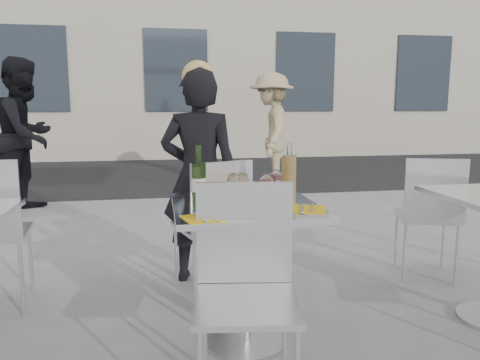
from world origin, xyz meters
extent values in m
plane|color=slate|center=(0.00, 0.00, 0.00)|extent=(80.00, 80.00, 0.00)
cube|color=black|center=(0.00, 6.50, 0.00)|extent=(24.00, 5.00, 0.00)
cylinder|color=#B7BABF|center=(0.00, 0.00, 0.01)|extent=(0.44, 0.44, 0.02)
cylinder|color=#B7BABF|center=(0.00, 0.00, 0.37)|extent=(0.07, 0.07, 0.72)
cube|color=silver|center=(0.00, 0.00, 0.73)|extent=(0.72, 0.72, 0.03)
cylinder|color=silver|center=(0.01, 0.94, 0.22)|extent=(0.02, 0.02, 0.44)
cylinder|color=silver|center=(-0.33, 0.84, 0.22)|extent=(0.02, 0.02, 0.44)
cylinder|color=silver|center=(0.11, 0.60, 0.22)|extent=(0.02, 0.02, 0.44)
cylinder|color=silver|center=(-0.22, 0.50, 0.22)|extent=(0.02, 0.02, 0.44)
cube|color=silver|center=(-0.11, 0.72, 0.45)|extent=(0.51, 0.51, 0.02)
cube|color=silver|center=(-0.05, 0.52, 0.68)|extent=(0.40, 0.14, 0.44)
cylinder|color=silver|center=(-0.25, -0.34, 0.22)|extent=(0.02, 0.02, 0.45)
cylinder|color=silver|center=(0.11, -0.39, 0.22)|extent=(0.02, 0.02, 0.45)
cube|color=silver|center=(-0.09, -0.54, 0.46)|extent=(0.47, 0.47, 0.02)
cube|color=silver|center=(-0.06, -0.33, 0.70)|extent=(0.42, 0.08, 0.45)
cylinder|color=silver|center=(-1.28, 0.90, 0.23)|extent=(0.02, 0.02, 0.46)
cylinder|color=silver|center=(-1.24, 0.54, 0.23)|extent=(0.02, 0.02, 0.46)
cylinder|color=silver|center=(1.70, 0.86, 0.22)|extent=(0.02, 0.02, 0.43)
cylinder|color=silver|center=(1.37, 0.97, 0.22)|extent=(0.02, 0.02, 0.43)
cylinder|color=silver|center=(1.59, 0.53, 0.22)|extent=(0.02, 0.02, 0.43)
cylinder|color=silver|center=(1.26, 0.64, 0.22)|extent=(0.02, 0.02, 0.43)
cube|color=silver|center=(1.48, 0.75, 0.44)|extent=(0.51, 0.51, 0.02)
cube|color=silver|center=(1.42, 0.56, 0.67)|extent=(0.39, 0.15, 0.43)
imported|color=black|center=(-0.15, 0.95, 0.75)|extent=(0.61, 0.48, 1.49)
imported|color=black|center=(-1.94, 3.52, 0.89)|extent=(0.92, 1.04, 1.78)
imported|color=tan|center=(1.20, 4.39, 0.86)|extent=(0.85, 1.21, 1.72)
cylinder|color=#DAB055|center=(0.03, -0.14, 0.76)|extent=(0.30, 0.30, 0.02)
cylinder|color=#C7B780|center=(0.03, -0.14, 0.77)|extent=(0.26, 0.26, 0.00)
cylinder|color=white|center=(0.04, 0.21, 0.76)|extent=(0.33, 0.33, 0.01)
cylinder|color=#DAB055|center=(0.04, 0.21, 0.77)|extent=(0.29, 0.29, 0.02)
cylinder|color=#C7B780|center=(0.04, 0.21, 0.78)|extent=(0.26, 0.26, 0.00)
cylinder|color=white|center=(0.01, 0.07, 0.76)|extent=(0.22, 0.22, 0.01)
ellipsoid|color=#1F6118|center=(0.01, 0.07, 0.80)|extent=(0.15, 0.15, 0.08)
sphere|color=#B21914|center=(0.05, 0.09, 0.81)|extent=(0.03, 0.03, 0.03)
cylinder|color=#355821|center=(-0.22, 0.10, 0.85)|extent=(0.07, 0.07, 0.20)
cone|color=#355821|center=(-0.22, 0.10, 0.95)|extent=(0.07, 0.07, 0.03)
cylinder|color=#355821|center=(-0.22, 0.10, 0.99)|extent=(0.03, 0.03, 0.10)
cylinder|color=silver|center=(-0.22, 0.10, 0.84)|extent=(0.08, 0.08, 0.07)
cylinder|color=tan|center=(0.28, 0.20, 0.86)|extent=(0.08, 0.08, 0.22)
cylinder|color=white|center=(0.28, 0.20, 1.00)|extent=(0.03, 0.03, 0.08)
cylinder|color=white|center=(0.18, 0.09, 0.80)|extent=(0.06, 0.06, 0.09)
cylinder|color=silver|center=(0.18, 0.09, 0.85)|extent=(0.06, 0.06, 0.02)
cylinder|color=white|center=(-0.06, 0.04, 0.75)|extent=(0.06, 0.06, 0.00)
cylinder|color=white|center=(-0.06, 0.04, 0.80)|extent=(0.01, 0.01, 0.09)
ellipsoid|color=white|center=(-0.06, 0.04, 0.86)|extent=(0.07, 0.07, 0.08)
ellipsoid|color=beige|center=(-0.06, 0.04, 0.85)|extent=(0.05, 0.05, 0.05)
cylinder|color=white|center=(-0.01, 0.04, 0.75)|extent=(0.06, 0.06, 0.00)
cylinder|color=white|center=(-0.01, 0.04, 0.80)|extent=(0.01, 0.01, 0.09)
ellipsoid|color=white|center=(-0.01, 0.04, 0.86)|extent=(0.07, 0.07, 0.08)
ellipsoid|color=beige|center=(-0.01, 0.04, 0.85)|extent=(0.05, 0.05, 0.05)
cylinder|color=white|center=(0.11, -0.02, 0.75)|extent=(0.06, 0.06, 0.00)
cylinder|color=white|center=(0.11, -0.02, 0.80)|extent=(0.01, 0.01, 0.09)
ellipsoid|color=white|center=(0.11, -0.02, 0.86)|extent=(0.07, 0.07, 0.08)
ellipsoid|color=#4F0B10|center=(0.11, -0.02, 0.85)|extent=(0.05, 0.05, 0.05)
cylinder|color=white|center=(0.19, 0.13, 0.75)|extent=(0.06, 0.06, 0.00)
cylinder|color=white|center=(0.19, 0.13, 0.80)|extent=(0.01, 0.01, 0.09)
ellipsoid|color=white|center=(0.19, 0.13, 0.86)|extent=(0.07, 0.07, 0.08)
ellipsoid|color=#4F0B10|center=(0.19, 0.13, 0.85)|extent=(0.05, 0.05, 0.05)
cube|color=yellow|center=(-0.23, -0.27, 0.75)|extent=(0.22, 0.22, 0.00)
cube|color=#B7BABF|center=(-0.25, -0.27, 0.76)|extent=(0.06, 0.20, 0.00)
cube|color=#B7BABF|center=(-0.20, -0.27, 0.76)|extent=(0.05, 0.18, 0.00)
cube|color=yellow|center=(0.27, -0.17, 0.75)|extent=(0.23, 0.23, 0.00)
cube|color=#B7BABF|center=(0.25, -0.17, 0.76)|extent=(0.08, 0.19, 0.00)
cube|color=#B7BABF|center=(0.30, -0.17, 0.76)|extent=(0.07, 0.17, 0.00)
camera|label=1|loc=(-0.42, -2.28, 1.25)|focal=35.00mm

